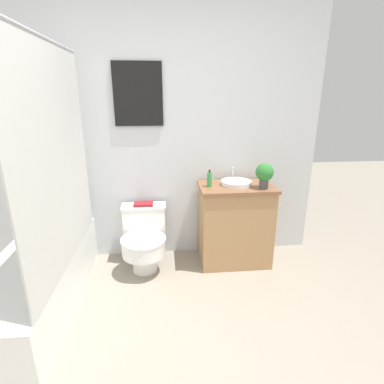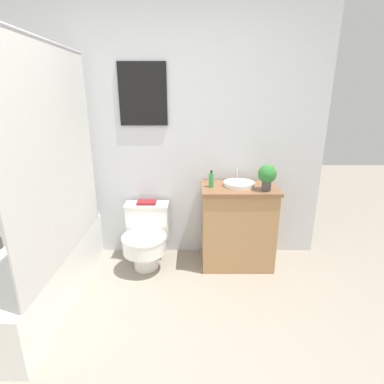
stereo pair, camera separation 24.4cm
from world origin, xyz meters
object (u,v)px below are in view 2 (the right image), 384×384
(soap_bottle, at_px, (212,180))
(book_on_tank, at_px, (147,202))
(sink, at_px, (239,184))
(toilet, at_px, (146,236))
(potted_plant, at_px, (268,175))

(soap_bottle, height_order, book_on_tank, soap_bottle)
(soap_bottle, distance_m, book_on_tank, 0.69)
(sink, bearing_deg, toilet, -176.38)
(sink, height_order, soap_bottle, soap_bottle)
(toilet, xyz_separation_m, soap_bottle, (0.63, 0.02, 0.57))
(toilet, relative_size, sink, 1.83)
(potted_plant, bearing_deg, book_on_tank, 168.96)
(toilet, bearing_deg, soap_bottle, 2.06)
(toilet, height_order, potted_plant, potted_plant)
(toilet, bearing_deg, sink, 3.62)
(book_on_tank, bearing_deg, toilet, -90.00)
(toilet, height_order, soap_bottle, soap_bottle)
(soap_bottle, xyz_separation_m, book_on_tank, (-0.63, 0.12, -0.26))
(sink, relative_size, potted_plant, 1.40)
(sink, xyz_separation_m, soap_bottle, (-0.26, -0.03, 0.05))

